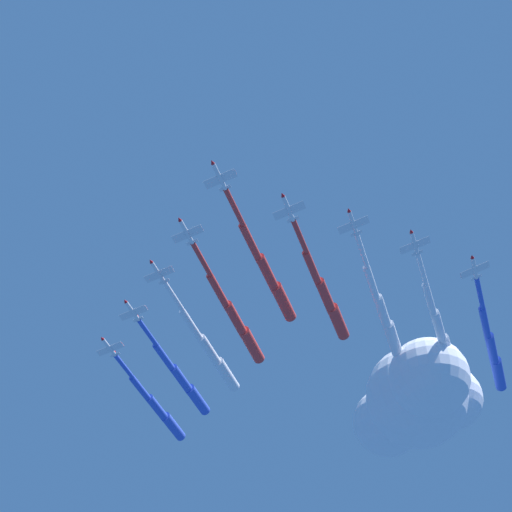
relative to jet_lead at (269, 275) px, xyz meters
The scene contains 10 objects.
jet_lead is the anchor object (origin of this frame).
jet_port_inner 17.71m from the jet_lead, 90.62° to the right, with size 49.45×39.40×4.16m.
jet_starboard_inner 19.61m from the jet_lead, 10.34° to the left, with size 53.16×41.43×4.21m.
jet_port_mid 37.84m from the jet_lead, 83.82° to the right, with size 53.67×41.88×4.19m.
jet_starboard_mid 38.12m from the jet_lead, ahead, with size 53.20×42.40×4.18m.
jet_port_outer 56.75m from the jet_lead, 85.24° to the right, with size 52.27×42.35×4.16m.
jet_starboard_outer 55.93m from the jet_lead, 11.48° to the left, with size 51.44×40.37×4.19m.
jet_trail_port 76.47m from the jet_lead, 84.58° to the right, with size 53.81×43.70×4.26m.
jet_trail_starboard 74.48m from the jet_lead, 11.65° to the left, with size 51.01×39.70×4.18m.
cloud_puff 76.36m from the jet_lead, 60.10° to the right, with size 59.74×41.17×34.24m.
Camera 1 is at (-135.59, 45.01, 35.52)m, focal length 51.31 mm.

